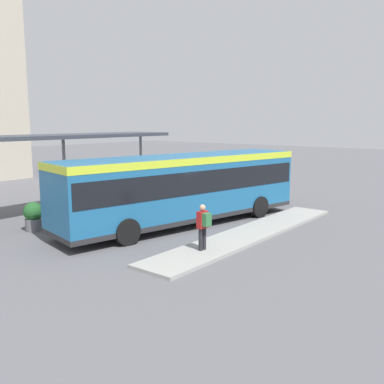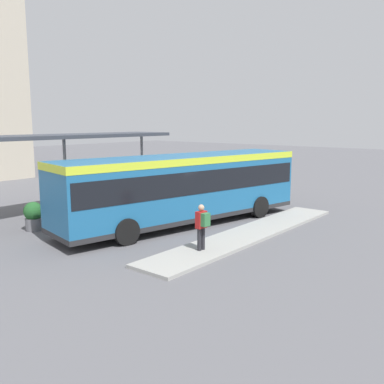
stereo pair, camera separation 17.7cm
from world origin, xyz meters
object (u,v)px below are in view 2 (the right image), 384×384
bicycle_black (258,190)px  potted_planter_near_shelter (33,215)px  city_bus (184,184)px  pedestrian_waiting (202,224)px  bicycle_green (246,189)px  bicycle_orange (237,187)px

bicycle_black → potted_planter_near_shelter: (-13.59, 2.88, 0.29)m
city_bus → bicycle_black: city_bus is taller
pedestrian_waiting → potted_planter_near_shelter: (-1.98, 7.52, -0.41)m
potted_planter_near_shelter → bicycle_green: bearing=-8.6°
bicycle_green → potted_planter_near_shelter: 13.67m
pedestrian_waiting → bicycle_orange: size_ratio=0.95×
city_bus → bicycle_green: (8.63, 2.16, -1.45)m
city_bus → potted_planter_near_shelter: city_bus is taller
city_bus → bicycle_green: 9.02m
bicycle_green → pedestrian_waiting: bearing=115.4°
city_bus → bicycle_black: size_ratio=7.67×
city_bus → bicycle_green: size_ratio=7.37×
bicycle_orange → city_bus: bearing=-72.9°
bicycle_orange → potted_planter_near_shelter: potted_planter_near_shelter is taller
bicycle_black → potted_planter_near_shelter: potted_planter_near_shelter is taller
bicycle_black → bicycle_orange: (0.10, 1.66, 0.02)m
bicycle_green → potted_planter_near_shelter: potted_planter_near_shelter is taller
city_bus → bicycle_black: (8.71, 1.33, -1.47)m
bicycle_black → bicycle_orange: bearing=-3.9°
city_bus → bicycle_orange: bearing=30.0°
city_bus → pedestrian_waiting: (-2.90, -3.31, -0.76)m
bicycle_orange → potted_planter_near_shelter: bearing=-96.7°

